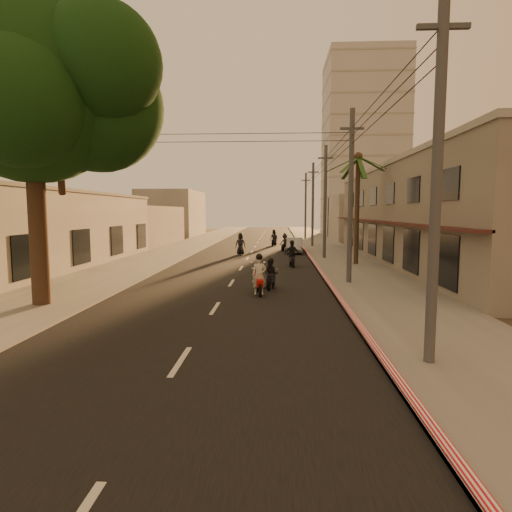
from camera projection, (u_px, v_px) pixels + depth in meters
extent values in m
plane|color=#383023|center=(207.00, 322.00, 14.84)|extent=(160.00, 160.00, 0.00)
cube|color=black|center=(247.00, 259.00, 34.71)|extent=(10.00, 140.00, 0.02)
cube|color=slate|center=(340.00, 258.00, 34.32)|extent=(5.00, 140.00, 0.12)
cube|color=slate|center=(156.00, 257.00, 35.08)|extent=(5.00, 140.00, 0.12)
cube|color=red|center=(316.00, 266.00, 29.47)|extent=(0.20, 60.00, 0.20)
cube|color=gray|center=(434.00, 216.00, 31.65)|extent=(8.00, 34.00, 7.00)
cube|color=#AAA59A|center=(436.00, 166.00, 31.28)|extent=(8.20, 34.20, 0.30)
cube|color=#401E19|center=(375.00, 221.00, 31.91)|extent=(0.80, 34.00, 0.12)
cube|color=#AAA59A|center=(37.00, 231.00, 29.20)|extent=(8.00, 24.00, 5.00)
cube|color=gray|center=(35.00, 192.00, 28.93)|extent=(8.20, 24.20, 0.20)
cube|color=#B7B5B2|center=(363.00, 148.00, 68.22)|extent=(12.00, 12.00, 28.00)
cylinder|color=black|center=(38.00, 232.00, 16.87)|extent=(0.70, 0.70, 6.00)
cylinder|color=black|center=(60.00, 156.00, 16.92)|extent=(1.22, 2.17, 3.04)
cylinder|color=black|center=(14.00, 148.00, 16.27)|extent=(1.31, 1.49, 2.73)
sphere|color=black|center=(31.00, 88.00, 16.30)|extent=(7.20, 7.20, 7.20)
sphere|color=black|center=(99.00, 107.00, 17.24)|extent=(5.20, 5.20, 5.20)
sphere|color=black|center=(19.00, 100.00, 14.58)|extent=(4.60, 4.60, 4.60)
sphere|color=black|center=(102.00, 63.00, 15.58)|extent=(4.40, 4.40, 4.40)
sphere|color=black|center=(88.00, 77.00, 18.51)|extent=(4.40, 4.40, 4.40)
cylinder|color=black|center=(357.00, 212.00, 29.94)|extent=(0.32, 0.32, 7.60)
sphere|color=black|center=(358.00, 157.00, 29.55)|extent=(0.60, 0.60, 0.60)
cylinder|color=#38383A|center=(437.00, 182.00, 10.09)|extent=(0.26, 0.26, 9.00)
cube|color=#38383A|center=(443.00, 27.00, 9.73)|extent=(1.20, 0.12, 0.12)
cylinder|color=#38383A|center=(351.00, 198.00, 22.01)|extent=(0.26, 0.26, 9.00)
cube|color=#38383A|center=(352.00, 128.00, 21.65)|extent=(1.20, 0.12, 0.12)
cylinder|color=#38383A|center=(325.00, 203.00, 33.93)|extent=(0.26, 0.26, 9.00)
cube|color=#38383A|center=(326.00, 158.00, 33.57)|extent=(1.20, 0.12, 0.12)
cylinder|color=#38383A|center=(313.00, 205.00, 45.85)|extent=(0.26, 0.26, 9.00)
cube|color=#38383A|center=(313.00, 172.00, 45.49)|extent=(1.20, 0.12, 0.12)
cylinder|color=#38383A|center=(306.00, 207.00, 57.77)|extent=(0.26, 0.26, 9.00)
cube|color=#38383A|center=(306.00, 180.00, 57.41)|extent=(1.20, 0.12, 0.12)
cube|color=#AAA59A|center=(362.00, 218.00, 58.53)|extent=(8.00, 14.00, 6.00)
cube|color=#AAA59A|center=(135.00, 226.00, 49.10)|extent=(8.00, 14.00, 4.40)
cube|color=#AAA59A|center=(173.00, 214.00, 66.84)|extent=(8.00, 14.00, 7.00)
cylinder|color=black|center=(258.00, 285.00, 20.40)|extent=(0.18, 0.61, 0.60)
cylinder|color=black|center=(260.00, 290.00, 19.08)|extent=(0.18, 0.61, 0.60)
cube|color=#AF0F0D|center=(259.00, 282.00, 19.63)|extent=(0.44, 1.20, 0.32)
cube|color=#AF0F0D|center=(258.00, 277.00, 20.15)|extent=(0.33, 0.15, 0.64)
cylinder|color=silver|center=(258.00, 268.00, 20.24)|extent=(0.59, 0.11, 0.04)
imported|color=beige|center=(259.00, 275.00, 19.60)|extent=(0.76, 0.59, 1.80)
sphere|color=black|center=(259.00, 257.00, 19.51)|extent=(0.32, 0.32, 0.32)
sphere|color=silver|center=(252.00, 263.00, 20.16)|extent=(0.13, 0.13, 0.13)
sphere|color=silver|center=(264.00, 263.00, 20.21)|extent=(0.13, 0.13, 0.13)
cylinder|color=black|center=(273.00, 282.00, 21.61)|extent=(0.17, 0.51, 0.50)
cylinder|color=black|center=(269.00, 286.00, 20.53)|extent=(0.17, 0.51, 0.50)
cube|color=black|center=(271.00, 279.00, 20.98)|extent=(0.41, 1.01, 0.27)
cube|color=black|center=(273.00, 275.00, 21.40)|extent=(0.28, 0.13, 0.53)
cylinder|color=silver|center=(273.00, 269.00, 21.47)|extent=(0.49, 0.12, 0.04)
imported|color=black|center=(271.00, 274.00, 20.95)|extent=(0.92, 0.81, 1.50)
sphere|color=black|center=(271.00, 260.00, 20.88)|extent=(0.27, 0.27, 0.27)
cylinder|color=black|center=(291.00, 261.00, 30.30)|extent=(0.15, 0.59, 0.58)
cylinder|color=black|center=(293.00, 264.00, 29.00)|extent=(0.15, 0.59, 0.58)
cube|color=black|center=(292.00, 259.00, 29.55)|extent=(0.39, 1.17, 0.31)
cube|color=black|center=(291.00, 256.00, 30.05)|extent=(0.32, 0.13, 0.63)
cylinder|color=silver|center=(291.00, 250.00, 30.14)|extent=(0.58, 0.09, 0.04)
imported|color=black|center=(292.00, 254.00, 29.52)|extent=(1.10, 0.60, 1.75)
sphere|color=black|center=(292.00, 242.00, 29.43)|extent=(0.31, 0.31, 0.31)
cylinder|color=black|center=(241.00, 251.00, 38.40)|extent=(0.14, 0.62, 0.62)
cylinder|color=black|center=(240.00, 252.00, 37.03)|extent=(0.14, 0.62, 0.62)
cube|color=black|center=(240.00, 248.00, 37.61)|extent=(0.37, 1.22, 0.33)
cube|color=black|center=(241.00, 246.00, 38.14)|extent=(0.33, 0.13, 0.66)
cylinder|color=silver|center=(241.00, 241.00, 38.23)|extent=(0.61, 0.07, 0.04)
imported|color=black|center=(240.00, 245.00, 37.57)|extent=(0.96, 0.67, 1.85)
sphere|color=black|center=(240.00, 235.00, 37.48)|extent=(0.33, 0.33, 0.33)
cylinder|color=black|center=(287.00, 248.00, 42.16)|extent=(0.31, 0.54, 0.55)
cylinder|color=black|center=(283.00, 249.00, 41.07)|extent=(0.31, 0.54, 0.55)
cube|color=black|center=(285.00, 245.00, 41.53)|extent=(0.68, 1.10, 0.29)
cube|color=black|center=(287.00, 244.00, 41.95)|extent=(0.31, 0.21, 0.59)
cylinder|color=silver|center=(287.00, 240.00, 42.02)|extent=(0.51, 0.25, 0.04)
imported|color=black|center=(285.00, 242.00, 41.50)|extent=(1.51, 1.39, 1.64)
sphere|color=black|center=(285.00, 235.00, 41.42)|extent=(0.29, 0.29, 0.29)
imported|color=#96989E|center=(295.00, 245.00, 39.44)|extent=(1.88, 4.38, 1.40)
cylinder|color=black|center=(275.00, 243.00, 48.68)|extent=(0.24, 0.59, 0.58)
cylinder|color=black|center=(273.00, 243.00, 47.45)|extent=(0.24, 0.59, 0.58)
cube|color=black|center=(274.00, 241.00, 47.96)|extent=(0.55, 1.17, 0.31)
cube|color=black|center=(275.00, 239.00, 48.44)|extent=(0.33, 0.17, 0.62)
cylinder|color=silver|center=(275.00, 236.00, 48.52)|extent=(0.56, 0.17, 0.04)
imported|color=black|center=(274.00, 238.00, 47.93)|extent=(1.10, 0.94, 1.73)
sphere|color=black|center=(274.00, 231.00, 47.85)|extent=(0.31, 0.31, 0.31)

